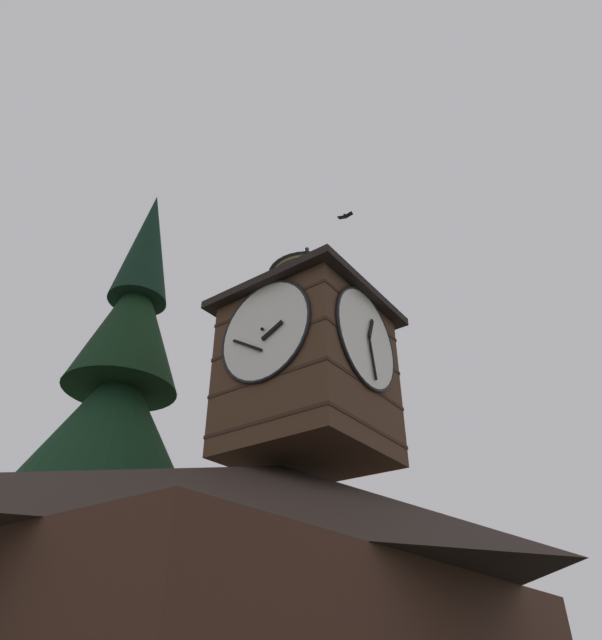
% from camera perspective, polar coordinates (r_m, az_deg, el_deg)
% --- Properties ---
extents(building_main, '(16.24, 10.10, 6.68)m').
position_cam_1_polar(building_main, '(14.94, -2.21, -27.10)').
color(building_main, '#43291E').
rests_on(building_main, ground_plane).
extents(clock_tower, '(4.75, 4.75, 7.56)m').
position_cam_1_polar(clock_tower, '(16.44, 0.74, -4.37)').
color(clock_tower, '#4C3323').
rests_on(clock_tower, building_main).
extents(pine_tree_behind, '(7.13, 7.13, 18.84)m').
position_cam_1_polar(pine_tree_behind, '(18.75, -19.60, -12.80)').
color(pine_tree_behind, '#473323').
rests_on(pine_tree_behind, ground_plane).
extents(moon, '(1.45, 1.45, 1.45)m').
position_cam_1_polar(moon, '(57.71, -22.43, -16.83)').
color(moon, silver).
extents(flying_bird_high, '(0.29, 0.68, 0.15)m').
position_cam_1_polar(flying_bird_high, '(23.22, 4.67, 10.83)').
color(flying_bird_high, black).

